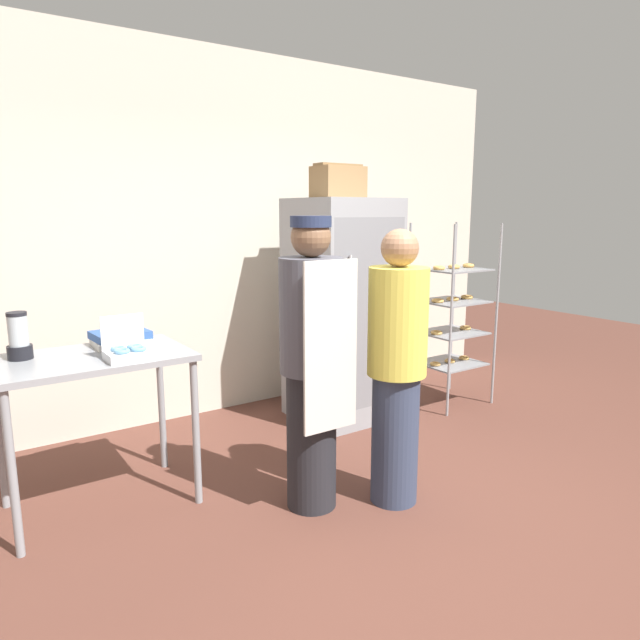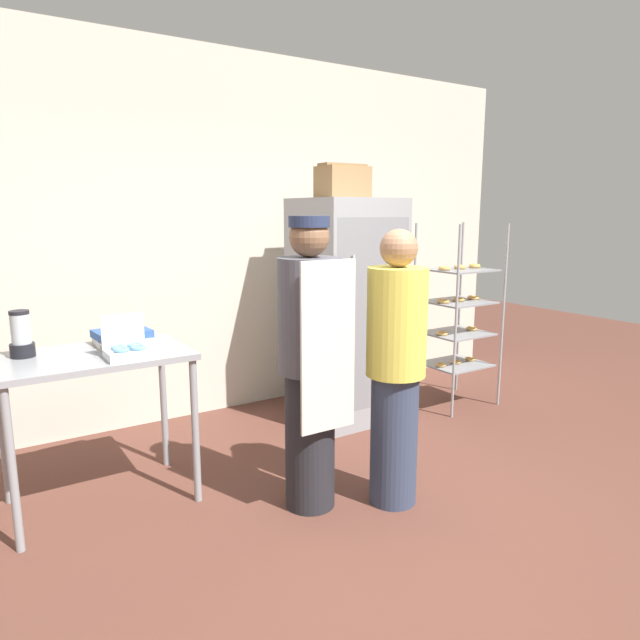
{
  "view_description": "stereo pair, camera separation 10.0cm",
  "coord_description": "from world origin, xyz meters",
  "px_view_note": "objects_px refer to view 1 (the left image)",
  "views": [
    {
      "loc": [
        -1.99,
        -2.1,
        1.73
      ],
      "look_at": [
        -0.02,
        0.76,
        1.07
      ],
      "focal_mm": 32.0,
      "sensor_mm": 36.0,
      "label": 1
    },
    {
      "loc": [
        -1.91,
        -2.15,
        1.73
      ],
      "look_at": [
        -0.02,
        0.76,
        1.07
      ],
      "focal_mm": 32.0,
      "sensor_mm": 36.0,
      "label": 2
    }
  ],
  "objects_px": {
    "donut_box": "(128,351)",
    "cardboard_storage_box": "(338,182)",
    "baking_rack": "(452,315)",
    "person_baker": "(312,361)",
    "blender_pitcher": "(19,338)",
    "refrigerator": "(342,311)",
    "binder_stack": "(120,338)",
    "person_customer": "(397,367)"
  },
  "relations": [
    {
      "from": "baking_rack",
      "to": "cardboard_storage_box",
      "type": "height_order",
      "value": "cardboard_storage_box"
    },
    {
      "from": "binder_stack",
      "to": "cardboard_storage_box",
      "type": "relative_size",
      "value": 0.83
    },
    {
      "from": "donut_box",
      "to": "cardboard_storage_box",
      "type": "height_order",
      "value": "cardboard_storage_box"
    },
    {
      "from": "baking_rack",
      "to": "person_customer",
      "type": "distance_m",
      "value": 1.97
    },
    {
      "from": "baking_rack",
      "to": "person_baker",
      "type": "distance_m",
      "value": 2.26
    },
    {
      "from": "blender_pitcher",
      "to": "person_baker",
      "type": "bearing_deg",
      "value": -31.84
    },
    {
      "from": "binder_stack",
      "to": "person_customer",
      "type": "xyz_separation_m",
      "value": [
        1.27,
        -1.11,
        -0.13
      ]
    },
    {
      "from": "refrigerator",
      "to": "baking_rack",
      "type": "xyz_separation_m",
      "value": [
        1.04,
        -0.26,
        -0.1
      ]
    },
    {
      "from": "blender_pitcher",
      "to": "person_customer",
      "type": "bearing_deg",
      "value": -30.73
    },
    {
      "from": "baking_rack",
      "to": "donut_box",
      "type": "relative_size",
      "value": 6.72
    },
    {
      "from": "baking_rack",
      "to": "donut_box",
      "type": "xyz_separation_m",
      "value": [
        -2.97,
        -0.34,
        0.16
      ]
    },
    {
      "from": "baking_rack",
      "to": "binder_stack",
      "type": "relative_size",
      "value": 4.92
    },
    {
      "from": "person_customer",
      "to": "cardboard_storage_box",
      "type": "bearing_deg",
      "value": 66.45
    },
    {
      "from": "donut_box",
      "to": "person_baker",
      "type": "distance_m",
      "value": 1.02
    },
    {
      "from": "donut_box",
      "to": "cardboard_storage_box",
      "type": "xyz_separation_m",
      "value": [
        1.95,
        0.7,
        1.0
      ]
    },
    {
      "from": "blender_pitcher",
      "to": "person_customer",
      "type": "distance_m",
      "value": 2.13
    },
    {
      "from": "blender_pitcher",
      "to": "cardboard_storage_box",
      "type": "bearing_deg",
      "value": 8.32
    },
    {
      "from": "person_baker",
      "to": "refrigerator",
      "type": "bearing_deg",
      "value": 46.77
    },
    {
      "from": "person_customer",
      "to": "blender_pitcher",
      "type": "bearing_deg",
      "value": 149.27
    },
    {
      "from": "blender_pitcher",
      "to": "donut_box",
      "type": "bearing_deg",
      "value": -34.85
    },
    {
      "from": "blender_pitcher",
      "to": "binder_stack",
      "type": "height_order",
      "value": "blender_pitcher"
    },
    {
      "from": "binder_stack",
      "to": "person_customer",
      "type": "relative_size",
      "value": 0.2
    },
    {
      "from": "blender_pitcher",
      "to": "binder_stack",
      "type": "relative_size",
      "value": 0.8
    },
    {
      "from": "blender_pitcher",
      "to": "binder_stack",
      "type": "distance_m",
      "value": 0.56
    },
    {
      "from": "refrigerator",
      "to": "donut_box",
      "type": "relative_size",
      "value": 7.56
    },
    {
      "from": "baking_rack",
      "to": "person_baker",
      "type": "height_order",
      "value": "person_baker"
    },
    {
      "from": "refrigerator",
      "to": "cardboard_storage_box",
      "type": "xyz_separation_m",
      "value": [
        0.03,
        0.1,
        1.05
      ]
    },
    {
      "from": "binder_stack",
      "to": "person_baker",
      "type": "height_order",
      "value": "person_baker"
    },
    {
      "from": "donut_box",
      "to": "blender_pitcher",
      "type": "xyz_separation_m",
      "value": [
        -0.49,
        0.34,
        0.07
      ]
    },
    {
      "from": "blender_pitcher",
      "to": "binder_stack",
      "type": "xyz_separation_m",
      "value": [
        0.55,
        0.02,
        -0.07
      ]
    },
    {
      "from": "cardboard_storage_box",
      "to": "person_baker",
      "type": "bearing_deg",
      "value": -131.47
    },
    {
      "from": "refrigerator",
      "to": "binder_stack",
      "type": "xyz_separation_m",
      "value": [
        -1.87,
        -0.23,
        0.05
      ]
    },
    {
      "from": "cardboard_storage_box",
      "to": "blender_pitcher",
      "type": "bearing_deg",
      "value": -171.68
    },
    {
      "from": "refrigerator",
      "to": "person_customer",
      "type": "height_order",
      "value": "refrigerator"
    },
    {
      "from": "donut_box",
      "to": "blender_pitcher",
      "type": "height_order",
      "value": "blender_pitcher"
    },
    {
      "from": "donut_box",
      "to": "person_customer",
      "type": "relative_size",
      "value": 0.15
    },
    {
      "from": "person_customer",
      "to": "donut_box",
      "type": "bearing_deg",
      "value": 150.9
    },
    {
      "from": "blender_pitcher",
      "to": "cardboard_storage_box",
      "type": "relative_size",
      "value": 0.66
    },
    {
      "from": "donut_box",
      "to": "cardboard_storage_box",
      "type": "bearing_deg",
      "value": 19.74
    },
    {
      "from": "baking_rack",
      "to": "binder_stack",
      "type": "xyz_separation_m",
      "value": [
        -2.91,
        0.02,
        0.16
      ]
    },
    {
      "from": "person_baker",
      "to": "person_customer",
      "type": "xyz_separation_m",
      "value": [
        0.44,
        -0.23,
        -0.05
      ]
    },
    {
      "from": "refrigerator",
      "to": "binder_stack",
      "type": "distance_m",
      "value": 1.88
    }
  ]
}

